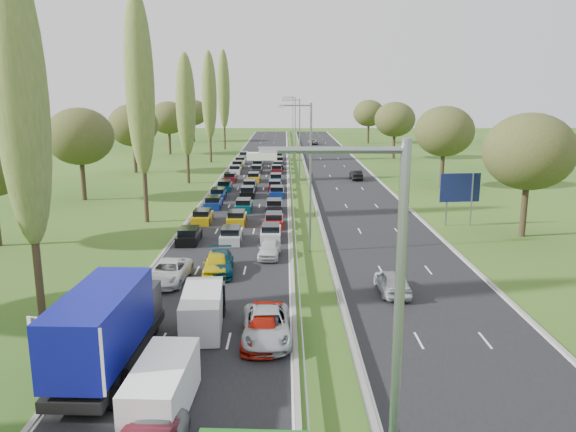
{
  "coord_description": "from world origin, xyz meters",
  "views": [
    {
      "loc": [
        2.49,
        -1.33,
        12.73
      ],
      "look_at": [
        2.73,
        49.84,
        1.5
      ],
      "focal_mm": 35.0,
      "sensor_mm": 36.0,
      "label": 1
    }
  ],
  "objects": [
    {
      "name": "lamp_columns",
      "position": [
        4.5,
        78.0,
        6.0
      ],
      "size": [
        0.18,
        140.18,
        12.0
      ],
      "color": "gray",
      "rests_on": "ground"
    },
    {
      "name": "far_car_1",
      "position": [
        13.14,
        82.23,
        0.73
      ],
      "size": [
        1.59,
        4.36,
        1.43
      ],
      "primitive_type": "imported",
      "rotation": [
        0.0,
        0.0,
        3.16
      ],
      "color": "black",
      "rests_on": "far_carriageway"
    },
    {
      "name": "near_car_10",
      "position": [
        1.49,
        26.21,
        0.78
      ],
      "size": [
        2.77,
        5.58,
        1.52
      ],
      "primitive_type": "imported",
      "rotation": [
        0.0,
        0.0,
        0.05
      ],
      "color": "#A8ADB1",
      "rests_on": "near_carriageway"
    },
    {
      "name": "poplar_row",
      "position": [
        -11.5,
        68.17,
        12.39
      ],
      "size": [
        2.8,
        127.8,
        22.44
      ],
      "color": "#2D2116",
      "rests_on": "ground"
    },
    {
      "name": "near_car_11",
      "position": [
        1.33,
        25.9,
        0.71
      ],
      "size": [
        2.33,
        4.91,
        1.38
      ],
      "primitive_type": "imported",
      "rotation": [
        0.0,
        0.0,
        -0.08
      ],
      "color": "#A6160A",
      "rests_on": "near_carriageway"
    },
    {
      "name": "far_car_2",
      "position": [
        9.5,
        141.68,
        0.68
      ],
      "size": [
        2.48,
        4.88,
        1.32
      ],
      "primitive_type": "imported",
      "rotation": [
        0.0,
        0.0,
        3.2
      ],
      "color": "gray",
      "rests_on": "far_carriageway"
    },
    {
      "name": "ground",
      "position": [
        4.5,
        80.0,
        0.0
      ],
      "size": [
        260.0,
        260.0,
        0.0
      ],
      "primitive_type": "plane",
      "color": "#254B17",
      "rests_on": "ground"
    },
    {
      "name": "near_car_9",
      "position": [
        1.41,
        26.36,
        0.72
      ],
      "size": [
        1.7,
        4.34,
        1.41
      ],
      "primitive_type": "imported",
      "rotation": [
        0.0,
        0.0,
        -0.05
      ],
      "color": "black",
      "rests_on": "near_carriageway"
    },
    {
      "name": "white_van_front",
      "position": [
        -2.48,
        19.5,
        1.09
      ],
      "size": [
        2.08,
        5.31,
        2.13
      ],
      "rotation": [
        0.0,
        0.0,
        -0.04
      ],
      "color": "white",
      "rests_on": "near_carriageway"
    },
    {
      "name": "near_car_8",
      "position": [
        -2.44,
        37.29,
        0.8
      ],
      "size": [
        1.98,
        4.64,
        1.56
      ],
      "primitive_type": "imported",
      "rotation": [
        0.0,
        0.0,
        0.03
      ],
      "color": "gold",
      "rests_on": "near_carriageway"
    },
    {
      "name": "traffic_queue_fill",
      "position": [
        -2.25,
        77.49,
        0.44
      ],
      "size": [
        9.06,
        68.48,
        0.8
      ],
      "color": "black",
      "rests_on": "ground"
    },
    {
      "name": "central_reservation",
      "position": [
        4.5,
        82.5,
        0.55
      ],
      "size": [
        2.36,
        215.0,
        0.32
      ],
      "color": "gray",
      "rests_on": "ground"
    },
    {
      "name": "white_van_rear",
      "position": [
        -2.07,
        27.8,
        1.1
      ],
      "size": [
        2.09,
        5.33,
        2.14
      ],
      "rotation": [
        0.0,
        0.0,
        0.07
      ],
      "color": "silver",
      "rests_on": "near_carriageway"
    },
    {
      "name": "woodland_right",
      "position": [
        24.0,
        66.67,
        7.68
      ],
      "size": [
        8.0,
        153.0,
        11.1
      ],
      "color": "#2D2116",
      "rests_on": "ground"
    },
    {
      "name": "woodland_left",
      "position": [
        -22.0,
        62.63,
        7.68
      ],
      "size": [
        8.0,
        166.0,
        11.1
      ],
      "color": "#2D2116",
      "rests_on": "ground"
    },
    {
      "name": "direction_sign",
      "position": [
        19.4,
        52.1,
        3.57
      ],
      "size": [
        3.99,
        0.52,
        5.2
      ],
      "color": "gray",
      "rests_on": "ground"
    },
    {
      "name": "info_sign",
      "position": [
        -9.4,
        24.16,
        1.37
      ],
      "size": [
        1.47,
        0.5,
        2.1
      ],
      "color": "gray",
      "rests_on": "ground"
    },
    {
      "name": "near_car_2",
      "position": [
        -5.53,
        35.43,
        0.75
      ],
      "size": [
        2.82,
        5.41,
        1.46
      ],
      "primitive_type": "imported",
      "rotation": [
        0.0,
        0.0,
        -0.08
      ],
      "color": "silver",
      "rests_on": "near_carriageway"
    },
    {
      "name": "blue_lorry",
      "position": [
        -5.76,
        23.03,
        2.13
      ],
      "size": [
        2.72,
        9.79,
        4.13
      ],
      "rotation": [
        0.0,
        0.0,
        -0.04
      ],
      "color": "black",
      "rests_on": "near_carriageway"
    },
    {
      "name": "far_car_0",
      "position": [
        9.43,
        33.21,
        0.79
      ],
      "size": [
        1.96,
        4.55,
        1.53
      ],
      "primitive_type": "imported",
      "rotation": [
        0.0,
        0.0,
        3.17
      ],
      "color": "#B8BCC3",
      "rests_on": "far_carriageway"
    },
    {
      "name": "far_carriageway",
      "position": [
        11.25,
        82.5,
        0.0
      ],
      "size": [
        10.5,
        215.0,
        0.04
      ],
      "primitive_type": "cube",
      "color": "black",
      "rests_on": "ground"
    },
    {
      "name": "near_carriageway",
      "position": [
        -2.25,
        82.5,
        0.0
      ],
      "size": [
        10.5,
        215.0,
        0.04
      ],
      "primitive_type": "cube",
      "color": "black",
      "rests_on": "ground"
    },
    {
      "name": "near_car_12",
      "position": [
        1.22,
        41.4,
        0.71
      ],
      "size": [
        1.93,
        4.16,
        1.38
      ],
      "primitive_type": "imported",
      "rotation": [
        0.0,
        0.0,
        -0.07
      ],
      "color": "silver",
      "rests_on": "near_carriageway"
    },
    {
      "name": "near_car_7",
      "position": [
        -2.3,
        37.44,
        0.74
      ],
      "size": [
        2.39,
        5.13,
        1.45
      ],
      "primitive_type": "imported",
      "rotation": [
        0.0,
        0.0,
        0.07
      ],
      "color": "#043646",
      "rests_on": "near_carriageway"
    }
  ]
}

